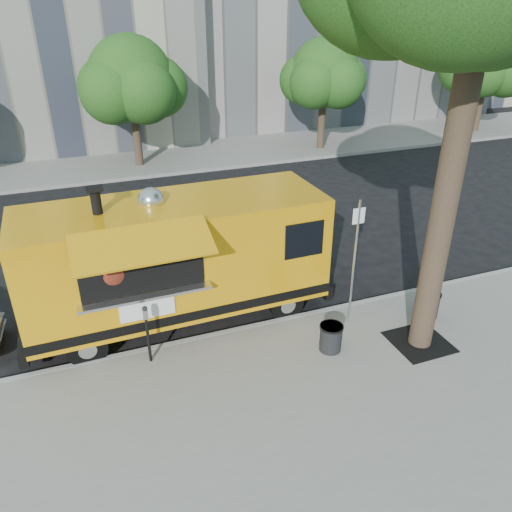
{
  "coord_description": "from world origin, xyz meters",
  "views": [
    {
      "loc": [
        -3.86,
        -9.79,
        6.81
      ],
      "look_at": [
        -0.16,
        0.0,
        1.42
      ],
      "focal_mm": 35.0,
      "sensor_mm": 36.0,
      "label": 1
    }
  ],
  "objects": [
    {
      "name": "tree_well",
      "position": [
        2.6,
        -2.8,
        0.15
      ],
      "size": [
        1.2,
        1.2,
        0.02
      ],
      "primitive_type": "cube",
      "color": "black",
      "rests_on": "sidewalk"
    },
    {
      "name": "trash_bin_left",
      "position": [
        0.65,
        -2.33,
        0.47
      ],
      "size": [
        0.51,
        0.51,
        0.61
      ],
      "color": "black",
      "rests_on": "sidewalk"
    },
    {
      "name": "curb",
      "position": [
        0.0,
        -0.93,
        0.07
      ],
      "size": [
        60.0,
        0.14,
        0.16
      ],
      "primitive_type": "cube",
      "color": "#999993",
      "rests_on": "ground"
    },
    {
      "name": "ground",
      "position": [
        0.0,
        0.0,
        0.0
      ],
      "size": [
        120.0,
        120.0,
        0.0
      ],
      "primitive_type": "plane",
      "color": "black",
      "rests_on": "ground"
    },
    {
      "name": "far_sidewalk",
      "position": [
        0.0,
        13.5,
        0.07
      ],
      "size": [
        60.0,
        5.0,
        0.15
      ],
      "primitive_type": "cube",
      "color": "gray",
      "rests_on": "ground"
    },
    {
      "name": "sidewalk",
      "position": [
        0.0,
        -4.0,
        0.07
      ],
      "size": [
        60.0,
        6.0,
        0.15
      ],
      "primitive_type": "cube",
      "color": "gray",
      "rests_on": "ground"
    },
    {
      "name": "sign_post",
      "position": [
        1.55,
        -1.55,
        1.85
      ],
      "size": [
        0.28,
        0.06,
        3.0
      ],
      "color": "silver",
      "rests_on": "sidewalk"
    },
    {
      "name": "trash_bin_right",
      "position": [
        3.38,
        -2.01,
        0.49
      ],
      "size": [
        0.53,
        0.53,
        0.64
      ],
      "color": "black",
      "rests_on": "sidewalk"
    },
    {
      "name": "food_truck",
      "position": [
        -2.03,
        0.17,
        1.63
      ],
      "size": [
        7.06,
        3.33,
        3.47
      ],
      "rotation": [
        0.0,
        0.0,
        0.02
      ],
      "color": "orange",
      "rests_on": "ground"
    },
    {
      "name": "far_tree_d",
      "position": [
        18.0,
        12.6,
        3.89
      ],
      "size": [
        3.78,
        3.78,
        5.64
      ],
      "color": "#33261C",
      "rests_on": "far_sidewalk"
    },
    {
      "name": "far_tree_b",
      "position": [
        -1.0,
        12.7,
        3.83
      ],
      "size": [
        3.6,
        3.6,
        5.5
      ],
      "color": "#33261C",
      "rests_on": "far_sidewalk"
    },
    {
      "name": "parking_meter",
      "position": [
        -3.0,
        -1.35,
        0.98
      ],
      "size": [
        0.11,
        0.11,
        1.33
      ],
      "color": "black",
      "rests_on": "sidewalk"
    },
    {
      "name": "far_tree_c",
      "position": [
        8.0,
        12.4,
        3.72
      ],
      "size": [
        3.24,
        3.24,
        5.21
      ],
      "color": "#33261C",
      "rests_on": "far_sidewalk"
    }
  ]
}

